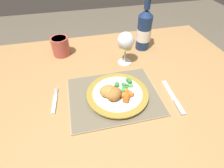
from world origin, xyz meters
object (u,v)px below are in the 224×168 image
at_px(fork, 55,102).
at_px(bottle, 144,30).
at_px(wine_glass, 126,42).
at_px(table_knife, 174,99).
at_px(dinner_plate, 117,94).
at_px(drinking_cup, 61,46).
at_px(dining_table, 107,98).

xyz_separation_m(fork, bottle, (0.46, 0.30, 0.10)).
bearing_deg(wine_glass, table_knife, -67.27).
bearing_deg(wine_glass, dinner_plate, -112.84).
bearing_deg(dinner_plate, bottle, 55.88).
distance_m(dinner_plate, drinking_cup, 0.42).
height_order(table_knife, wine_glass, wine_glass).
height_order(dining_table, fork, fork).
bearing_deg(dining_table, drinking_cup, 122.84).
height_order(fork, wine_glass, wine_glass).
relative_size(fork, bottle, 0.50).
bearing_deg(drinking_cup, table_knife, -45.89).
bearing_deg(table_knife, wine_glass, 112.73).
xyz_separation_m(fork, wine_glass, (0.33, 0.19, 0.11)).
relative_size(wine_glass, bottle, 0.59).
distance_m(fork, table_knife, 0.46).
relative_size(dinner_plate, wine_glass, 1.51).
height_order(bottle, drinking_cup, bottle).
distance_m(dining_table, table_knife, 0.30).
bearing_deg(wine_glass, drinking_cup, 153.97).
relative_size(fork, drinking_cup, 1.45).
xyz_separation_m(dinner_plate, bottle, (0.22, 0.33, 0.09)).
relative_size(dinner_plate, drinking_cup, 2.59).
xyz_separation_m(table_knife, drinking_cup, (-0.42, 0.43, 0.05)).
bearing_deg(drinking_cup, dining_table, -57.16).
bearing_deg(drinking_cup, dinner_plate, -60.74).
height_order(dinner_plate, bottle, bottle).
xyz_separation_m(fork, drinking_cup, (0.04, 0.34, 0.05)).
distance_m(fork, bottle, 0.56).
bearing_deg(fork, drinking_cup, 84.00).
bearing_deg(dining_table, bottle, 44.35).
distance_m(wine_glass, drinking_cup, 0.34).
distance_m(dinner_plate, bottle, 0.41).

